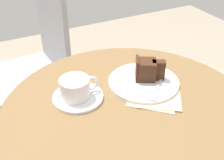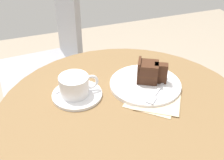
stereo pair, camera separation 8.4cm
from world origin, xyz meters
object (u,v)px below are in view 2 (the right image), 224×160
(cafe_chair, at_px, (54,52))
(saucer, at_px, (77,95))
(coffee_cup, at_px, (75,85))
(teaspoon, at_px, (70,84))
(cake_plate, at_px, (145,84))
(napkin, at_px, (155,99))
(fork, at_px, (156,93))
(cake_slice, at_px, (150,72))

(cafe_chair, bearing_deg, saucer, -5.87)
(coffee_cup, relative_size, cafe_chair, 0.13)
(teaspoon, bearing_deg, saucer, -113.44)
(coffee_cup, distance_m, cake_plate, 0.22)
(teaspoon, xyz_separation_m, napkin, (0.22, -0.15, -0.01))
(coffee_cup, xyz_separation_m, teaspoon, (-0.01, 0.05, -0.03))
(cake_plate, height_order, napkin, cake_plate)
(fork, distance_m, cafe_chair, 0.75)
(fork, relative_size, cafe_chair, 0.13)
(teaspoon, xyz_separation_m, cafe_chair, (0.03, 0.56, -0.18))
(fork, relative_size, napkin, 0.61)
(saucer, height_order, teaspoon, teaspoon)
(fork, bearing_deg, saucer, -62.39)
(coffee_cup, height_order, cake_plate, coffee_cup)
(fork, bearing_deg, teaspoon, -71.99)
(cake_plate, distance_m, cake_slice, 0.04)
(saucer, distance_m, cafe_chair, 0.64)
(coffee_cup, distance_m, teaspoon, 0.06)
(coffee_cup, height_order, cake_slice, cake_slice)
(teaspoon, height_order, cafe_chair, cafe_chair)
(teaspoon, relative_size, cake_slice, 0.83)
(coffee_cup, bearing_deg, fork, -21.20)
(coffee_cup, distance_m, cake_slice, 0.23)
(teaspoon, relative_size, fork, 0.68)
(saucer, distance_m, fork, 0.24)
(cafe_chair, bearing_deg, cake_slice, 14.32)
(teaspoon, bearing_deg, coffee_cup, -118.03)
(saucer, relative_size, cafe_chair, 0.16)
(napkin, bearing_deg, cake_slice, 76.97)
(saucer, bearing_deg, teaspoon, 100.93)
(saucer, distance_m, teaspoon, 0.05)
(napkin, bearing_deg, teaspoon, 146.09)
(teaspoon, distance_m, cafe_chair, 0.59)
(teaspoon, relative_size, napkin, 0.41)
(cake_plate, relative_size, cake_slice, 2.25)
(coffee_cup, relative_size, cake_plate, 0.53)
(saucer, height_order, cake_slice, cake_slice)
(saucer, relative_size, teaspoon, 1.82)
(cake_plate, bearing_deg, napkin, -92.21)
(saucer, xyz_separation_m, cake_plate, (0.21, -0.02, 0.00))
(coffee_cup, distance_m, cafe_chair, 0.65)
(cafe_chair, bearing_deg, coffee_cup, -6.29)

